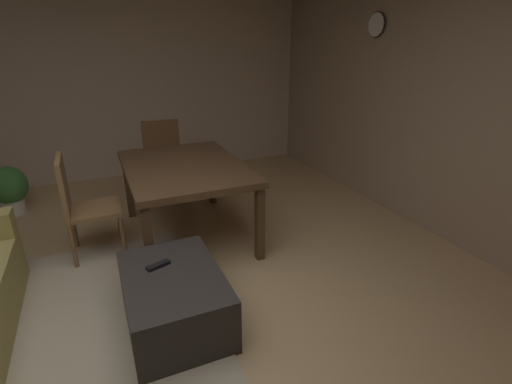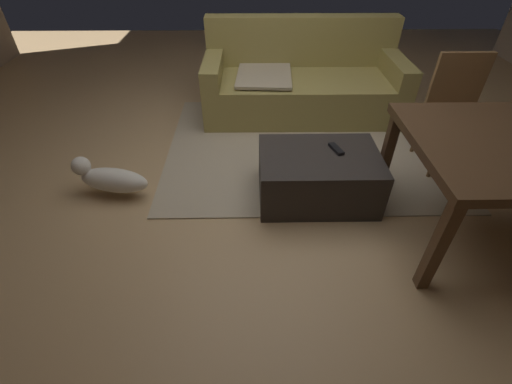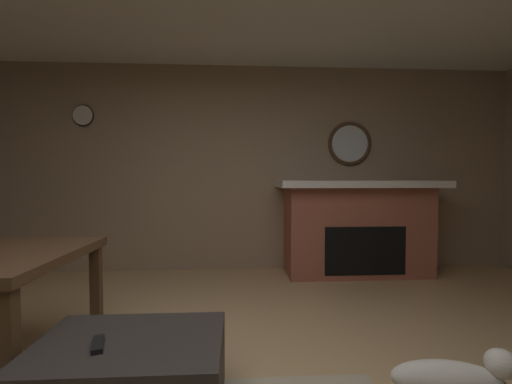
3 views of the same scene
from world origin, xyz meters
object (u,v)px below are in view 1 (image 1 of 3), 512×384
(ottoman_coffee_table, at_px, (174,299))
(tv_remote, at_px, (158,265))
(dining_chair_east, at_px, (163,155))
(potted_plant, at_px, (9,188))
(dining_table, at_px, (185,172))
(dining_chair_north, at_px, (81,201))
(wall_clock, at_px, (377,25))

(ottoman_coffee_table, distance_m, tv_remote, 0.25)
(dining_chair_east, bearing_deg, ottoman_coffee_table, 170.14)
(tv_remote, distance_m, potted_plant, 2.67)
(ottoman_coffee_table, distance_m, dining_table, 1.36)
(dining_chair_east, height_order, dining_chair_north, same)
(dining_chair_east, bearing_deg, wall_clock, -113.08)
(ottoman_coffee_table, xyz_separation_m, potted_plant, (2.50, 1.27, 0.11))
(dining_table, distance_m, dining_chair_north, 0.93)
(dining_chair_east, height_order, wall_clock, wall_clock)
(tv_remote, xyz_separation_m, potted_plant, (2.37, 1.21, -0.10))
(dining_chair_east, bearing_deg, dining_table, 179.64)
(potted_plant, bearing_deg, ottoman_coffee_table, -153.00)
(tv_remote, relative_size, potted_plant, 0.29)
(tv_remote, height_order, potted_plant, potted_plant)
(tv_remote, bearing_deg, dining_chair_east, -30.90)
(dining_chair_east, relative_size, dining_chair_north, 1.00)
(ottoman_coffee_table, relative_size, dining_chair_east, 0.97)
(potted_plant, bearing_deg, tv_remote, -152.99)
(ottoman_coffee_table, bearing_deg, wall_clock, -62.14)
(dining_chair_east, bearing_deg, potted_plant, 84.84)
(dining_table, bearing_deg, wall_clock, -85.26)
(dining_chair_north, bearing_deg, tv_remote, -157.15)
(potted_plant, bearing_deg, dining_table, -127.59)
(dining_chair_east, height_order, potted_plant, dining_chair_east)
(ottoman_coffee_table, bearing_deg, dining_chair_north, 23.28)
(dining_table, height_order, dining_chair_east, dining_chair_east)
(dining_chair_north, bearing_deg, dining_chair_east, -39.24)
(dining_table, xyz_separation_m, dining_chair_east, (1.14, -0.01, -0.14))
(dining_chair_north, height_order, wall_clock, wall_clock)
(tv_remote, xyz_separation_m, wall_clock, (1.27, -2.71, 1.58))
(dining_chair_east, bearing_deg, tv_remote, 168.00)
(dining_table, distance_m, dining_chair_east, 1.15)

